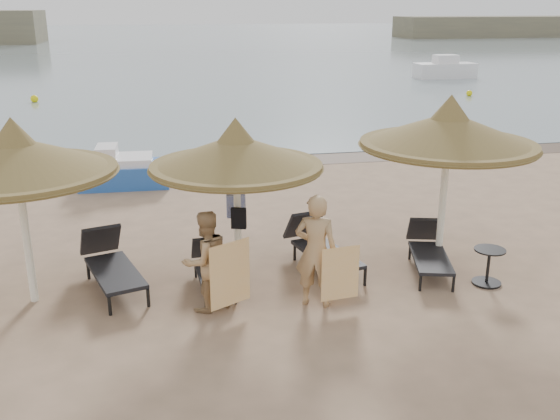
% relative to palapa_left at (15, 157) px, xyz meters
% --- Properties ---
extents(ground, '(160.00, 160.00, 0.00)m').
position_rel_palapa_left_xyz_m(ground, '(3.49, -0.46, -2.49)').
color(ground, tan).
rests_on(ground, ground).
extents(sea, '(200.00, 140.00, 0.03)m').
position_rel_palapa_left_xyz_m(sea, '(3.49, 79.54, -2.48)').
color(sea, gray).
rests_on(sea, ground).
extents(wet_sand_strip, '(200.00, 1.60, 0.01)m').
position_rel_palapa_left_xyz_m(wet_sand_strip, '(3.49, 8.94, -2.49)').
color(wet_sand_strip, '#4C3929').
rests_on(wet_sand_strip, ground).
extents(palapa_left, '(3.16, 3.16, 3.13)m').
position_rel_palapa_left_xyz_m(palapa_left, '(0.00, 0.00, 0.00)').
color(palapa_left, white).
rests_on(palapa_left, ground).
extents(palapa_center, '(3.01, 3.01, 2.98)m').
position_rel_palapa_left_xyz_m(palapa_center, '(3.50, 0.12, -0.12)').
color(palapa_center, white).
rests_on(palapa_center, ground).
extents(palapa_right, '(3.27, 3.27, 3.24)m').
position_rel_palapa_left_xyz_m(palapa_right, '(7.43, 0.22, 0.09)').
color(palapa_right, white).
rests_on(palapa_right, ground).
extents(lounger_far_left, '(1.28, 2.22, 0.95)m').
position_rel_palapa_left_xyz_m(lounger_far_left, '(1.26, 0.39, -2.07)').
color(lounger_far_left, black).
rests_on(lounger_far_left, ground).
extents(lounger_near_left, '(0.65, 1.69, 0.74)m').
position_rel_palapa_left_xyz_m(lounger_near_left, '(3.02, 0.08, -2.16)').
color(lounger_near_left, black).
rests_on(lounger_near_left, ground).
extents(lounger_near_right, '(1.15, 2.19, 0.93)m').
position_rel_palapa_left_xyz_m(lounger_near_right, '(5.11, 0.49, -2.07)').
color(lounger_near_right, black).
rests_on(lounger_near_right, ground).
extents(lounger_far_right, '(1.10, 1.99, 0.85)m').
position_rel_palapa_left_xyz_m(lounger_far_right, '(7.10, -0.03, -2.11)').
color(lounger_far_right, black).
rests_on(lounger_far_right, ground).
extents(side_table, '(0.55, 0.55, 0.67)m').
position_rel_palapa_left_xyz_m(side_table, '(7.85, -0.89, -2.18)').
color(side_table, black).
rests_on(side_table, ground).
extents(person_left, '(1.07, 0.92, 1.96)m').
position_rel_palapa_left_xyz_m(person_left, '(2.85, -0.87, -1.51)').
color(person_left, tan).
rests_on(person_left, ground).
extents(person_right, '(1.21, 1.03, 2.22)m').
position_rel_palapa_left_xyz_m(person_right, '(4.63, -1.06, -1.38)').
color(person_right, tan).
rests_on(person_right, ground).
extents(towel_left, '(0.68, 0.38, 1.07)m').
position_rel_palapa_left_xyz_m(towel_left, '(3.20, -1.22, -1.75)').
color(towel_left, orange).
rests_on(towel_left, ground).
extents(towel_right, '(0.65, 0.10, 0.92)m').
position_rel_palapa_left_xyz_m(towel_right, '(4.98, -1.31, -1.86)').
color(towel_right, orange).
rests_on(towel_right, ground).
extents(bag_patterned, '(0.33, 0.12, 0.42)m').
position_rel_palapa_left_xyz_m(bag_patterned, '(3.50, 0.30, -1.12)').
color(bag_patterned, white).
rests_on(bag_patterned, ground).
extents(bag_dark, '(0.28, 0.16, 0.37)m').
position_rel_palapa_left_xyz_m(bag_dark, '(3.50, -0.04, -1.24)').
color(bag_dark, black).
rests_on(bag_dark, ground).
extents(pedal_boat, '(2.45, 1.50, 1.12)m').
position_rel_palapa_left_xyz_m(pedal_boat, '(1.24, 7.00, -2.08)').
color(pedal_boat, blue).
rests_on(pedal_boat, ground).
extents(buoy_left, '(0.39, 0.39, 0.39)m').
position_rel_palapa_left_xyz_m(buoy_left, '(-3.79, 23.49, -2.30)').
color(buoy_left, yellow).
rests_on(buoy_left, ground).
extents(buoy_right, '(0.33, 0.33, 0.33)m').
position_rel_palapa_left_xyz_m(buoy_right, '(19.01, 21.25, -2.33)').
color(buoy_right, yellow).
rests_on(buoy_right, ground).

